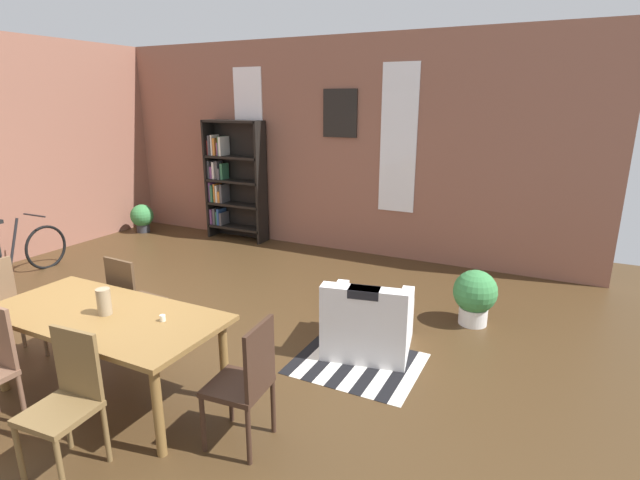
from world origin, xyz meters
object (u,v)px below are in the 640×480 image
Objects in this scene: dining_table at (105,322)px; dining_chair_near_right at (67,398)px; dining_chair_head_right at (246,380)px; potted_plant_corner at (475,295)px; potted_plant_by_shelf at (142,217)px; bookshelf_tall at (231,180)px; dining_chair_head_left at (4,308)px; armchair_white at (368,323)px; vase_on_table at (104,302)px; bicycle_second at (13,255)px; dining_chair_far_left at (133,299)px.

dining_table is 0.83m from dining_chair_near_right.
dining_chair_head_right reaches higher than potted_plant_corner.
potted_plant_by_shelf is at bearing 131.95° from dining_chair_near_right.
dining_table is 4.87m from bookshelf_tall.
dining_chair_near_right is 0.46× the size of bookshelf_tall.
dining_chair_head_left is 1.93m from dining_chair_near_right.
dining_chair_near_right is 2.66m from armchair_white.
armchair_white is at bearing 46.52° from vase_on_table.
dining_chair_near_right is at bearing -27.97° from bicycle_second.
bookshelf_tall is 3.44m from bicycle_second.
dining_chair_head_right is 1.01× the size of armchair_white.
dining_table is 3.21× the size of potted_plant_corner.
dining_chair_head_left and dining_chair_head_right have the same top height.
dining_chair_head_right is 1.00× the size of dining_chair_far_left.
dining_chair_near_right is 1.01× the size of armchair_white.
dining_table is at bearing -65.50° from bookshelf_tall.
bicycle_second is 3.12× the size of potted_plant_by_shelf.
dining_chair_far_left is at bearing 36.95° from dining_chair_head_left.
potted_plant_by_shelf is (-5.36, 2.29, 0.01)m from armchair_white.
dining_table is 2.08× the size of dining_chair_head_right.
dining_chair_head_right is 1.55× the size of potted_plant_corner.
potted_plant_corner is (0.82, 1.05, 0.06)m from armchair_white.
dining_chair_near_right is at bearing -21.02° from dining_chair_head_left.
bookshelf_tall is (-2.04, 4.42, 0.19)m from vase_on_table.
dining_chair_head_right is (2.72, 0.00, 0.00)m from dining_chair_head_left.
dining_chair_head_left reaches higher than potted_plant_by_shelf.
bicycle_second is at bearing 158.38° from vase_on_table.
vase_on_table is 0.41× the size of potted_plant_by_shelf.
dining_chair_head_left is at bearing -81.60° from bookshelf_tall.
dining_chair_near_right is at bearing -116.48° from armchair_white.
bicycle_second is at bearing -115.55° from bookshelf_tall.
vase_on_table is at bearing -21.62° from bicycle_second.
bookshelf_tall reaches higher than dining_chair_head_left.
potted_plant_corner is (2.44, 2.73, -0.32)m from dining_table.
bookshelf_tall is (-0.65, 4.41, 0.53)m from dining_chair_head_left.
bookshelf_tall reaches higher than dining_chair_head_right.
bookshelf_tall is at bearing 127.41° from dining_chair_head_right.
vase_on_table is (0.03, 0.00, 0.18)m from dining_table.
potted_plant_corner is (2.00, 3.42, -0.18)m from dining_chair_near_right.
bicycle_second reaches higher than potted_plant_corner.
bookshelf_tall is at bearing 142.97° from armchair_white.
dining_chair_far_left is at bearing 122.79° from dining_chair_near_right.
dining_chair_near_right reaches higher than dining_table.
bicycle_second is at bearing -167.13° from potted_plant_corner.
bicycle_second is 2.64× the size of potted_plant_corner.
potted_plant_corner is at bearing 68.35° from dining_chair_head_right.
armchair_white is at bearing -23.09° from potted_plant_by_shelf.
armchair_white is at bearing 63.52° from dining_chair_near_right.
bookshelf_tall is 1.94m from potted_plant_by_shelf.
potted_plant_corner is (6.19, -1.23, 0.05)m from potted_plant_by_shelf.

